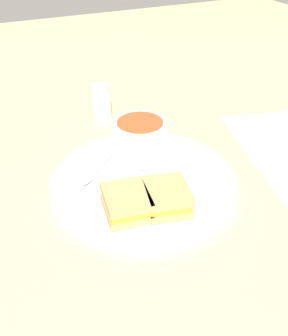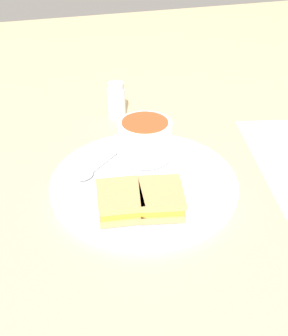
{
  "view_description": "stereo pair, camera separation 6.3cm",
  "coord_description": "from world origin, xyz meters",
  "px_view_note": "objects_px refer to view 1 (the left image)",
  "views": [
    {
      "loc": [
        -0.22,
        -0.48,
        0.39
      ],
      "look_at": [
        0.0,
        0.0,
        0.04
      ],
      "focal_mm": 42.0,
      "sensor_mm": 36.0,
      "label": 1
    },
    {
      "loc": [
        -0.16,
        -0.5,
        0.39
      ],
      "look_at": [
        0.0,
        0.0,
        0.04
      ],
      "focal_mm": 42.0,
      "sensor_mm": 36.0,
      "label": 2
    }
  ],
  "objects_px": {
    "soup_bowl": "(140,139)",
    "salt_shaker": "(102,102)",
    "sandwich_half_far": "(170,196)",
    "sandwich_half_near": "(127,202)",
    "spoon": "(87,177)"
  },
  "relations": [
    {
      "from": "soup_bowl",
      "to": "salt_shaker",
      "type": "bearing_deg",
      "value": 89.81
    },
    {
      "from": "spoon",
      "to": "salt_shaker",
      "type": "xyz_separation_m",
      "value": [
        0.11,
        0.23,
        0.02
      ]
    },
    {
      "from": "sandwich_half_far",
      "to": "soup_bowl",
      "type": "bearing_deg",
      "value": 82.86
    },
    {
      "from": "salt_shaker",
      "to": "sandwich_half_far",
      "type": "bearing_deg",
      "value": -93.14
    },
    {
      "from": "spoon",
      "to": "sandwich_half_near",
      "type": "bearing_deg",
      "value": 65.28
    },
    {
      "from": "spoon",
      "to": "sandwich_half_far",
      "type": "relative_size",
      "value": 1.02
    },
    {
      "from": "sandwich_half_near",
      "to": "spoon",
      "type": "bearing_deg",
      "value": 105.26
    },
    {
      "from": "soup_bowl",
      "to": "sandwich_half_near",
      "type": "xyz_separation_m",
      "value": [
        -0.08,
        -0.13,
        -0.02
      ]
    },
    {
      "from": "salt_shaker",
      "to": "soup_bowl",
      "type": "bearing_deg",
      "value": -90.19
    },
    {
      "from": "spoon",
      "to": "sandwich_half_far",
      "type": "xyz_separation_m",
      "value": [
        0.09,
        -0.12,
        0.01
      ]
    },
    {
      "from": "soup_bowl",
      "to": "spoon",
      "type": "distance_m",
      "value": 0.12
    },
    {
      "from": "sandwich_half_far",
      "to": "salt_shaker",
      "type": "distance_m",
      "value": 0.34
    },
    {
      "from": "sandwich_half_near",
      "to": "soup_bowl",
      "type": "bearing_deg",
      "value": 57.95
    },
    {
      "from": "soup_bowl",
      "to": "sandwich_half_near",
      "type": "bearing_deg",
      "value": -122.05
    },
    {
      "from": "sandwich_half_far",
      "to": "sandwich_half_near",
      "type": "bearing_deg",
      "value": 168.04
    }
  ]
}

